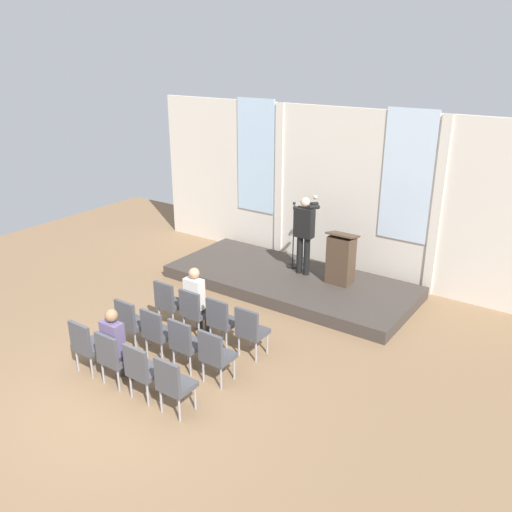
{
  "coord_description": "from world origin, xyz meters",
  "views": [
    {
      "loc": [
        5.69,
        -4.37,
        5.05
      ],
      "look_at": [
        0.04,
        3.71,
        1.2
      ],
      "focal_mm": 37.92,
      "sensor_mm": 36.0,
      "label": 1
    }
  ],
  "objects_px": {
    "chair_r0_c1": "(194,310)",
    "audience_r0_c1": "(196,298)",
    "chair_r0_c3": "(250,329)",
    "lectern": "(341,259)",
    "chair_r1_c3": "(215,353)",
    "chair_r1_c2": "(185,342)",
    "speaker": "(304,230)",
    "mic_stand": "(293,253)",
    "chair_r2_c0": "(87,343)",
    "chair_r2_c3": "(173,382)",
    "chair_r1_c0": "(131,320)",
    "chair_r2_c2": "(142,368)",
    "chair_r0_c2": "(221,319)",
    "audience_r2_c1": "(116,342)",
    "chair_r0_c0": "(169,301)",
    "chair_r1_c1": "(157,331)",
    "chair_r2_c1": "(113,355)"
  },
  "relations": [
    {
      "from": "chair_r0_c1",
      "to": "audience_r0_c1",
      "type": "bearing_deg",
      "value": 90.0
    },
    {
      "from": "mic_stand",
      "to": "chair_r0_c2",
      "type": "xyz_separation_m",
      "value": [
        0.57,
        -3.37,
        -0.07
      ]
    },
    {
      "from": "chair_r2_c0",
      "to": "chair_r2_c3",
      "type": "height_order",
      "value": "same"
    },
    {
      "from": "chair_r0_c3",
      "to": "chair_r2_c1",
      "type": "distance_m",
      "value": 2.3
    },
    {
      "from": "chair_r0_c3",
      "to": "chair_r1_c1",
      "type": "xyz_separation_m",
      "value": [
        -1.27,
        -0.96,
        0.0
      ]
    },
    {
      "from": "lectern",
      "to": "chair_r2_c2",
      "type": "height_order",
      "value": "lectern"
    },
    {
      "from": "chair_r1_c3",
      "to": "chair_r2_c1",
      "type": "distance_m",
      "value": 1.59
    },
    {
      "from": "chair_r0_c1",
      "to": "chair_r2_c2",
      "type": "bearing_deg",
      "value": -71.62
    },
    {
      "from": "lectern",
      "to": "chair_r1_c3",
      "type": "xyz_separation_m",
      "value": [
        -0.1,
        -4.13,
        -0.28
      ]
    },
    {
      "from": "chair_r0_c2",
      "to": "chair_r0_c3",
      "type": "height_order",
      "value": "same"
    },
    {
      "from": "chair_r1_c3",
      "to": "lectern",
      "type": "bearing_deg",
      "value": 88.58
    },
    {
      "from": "chair_r2_c2",
      "to": "audience_r2_c1",
      "type": "bearing_deg",
      "value": 172.68
    },
    {
      "from": "speaker",
      "to": "chair_r1_c0",
      "type": "xyz_separation_m",
      "value": [
        -1.1,
        -4.13,
        -0.76
      ]
    },
    {
      "from": "chair_r1_c2",
      "to": "speaker",
      "type": "bearing_deg",
      "value": 92.39
    },
    {
      "from": "mic_stand",
      "to": "chair_r0_c2",
      "type": "bearing_deg",
      "value": -80.47
    },
    {
      "from": "speaker",
      "to": "chair_r2_c0",
      "type": "relative_size",
      "value": 1.88
    },
    {
      "from": "chair_r1_c2",
      "to": "chair_r1_c0",
      "type": "bearing_deg",
      "value": 180.0
    },
    {
      "from": "speaker",
      "to": "chair_r2_c0",
      "type": "height_order",
      "value": "speaker"
    },
    {
      "from": "chair_r0_c1",
      "to": "chair_r0_c3",
      "type": "bearing_deg",
      "value": 0.0
    },
    {
      "from": "speaker",
      "to": "chair_r1_c1",
      "type": "distance_m",
      "value": 4.22
    },
    {
      "from": "audience_r0_c1",
      "to": "chair_r0_c2",
      "type": "height_order",
      "value": "audience_r0_c1"
    },
    {
      "from": "lectern",
      "to": "chair_r0_c2",
      "type": "distance_m",
      "value": 3.27
    },
    {
      "from": "chair_r1_c1",
      "to": "audience_r2_c1",
      "type": "xyz_separation_m",
      "value": [
        0.0,
        -0.87,
        0.2
      ]
    },
    {
      "from": "chair_r1_c3",
      "to": "chair_r2_c3",
      "type": "relative_size",
      "value": 1.0
    },
    {
      "from": "lectern",
      "to": "chair_r1_c1",
      "type": "bearing_deg",
      "value": -108.38
    },
    {
      "from": "speaker",
      "to": "chair_r2_c2",
      "type": "relative_size",
      "value": 1.88
    },
    {
      "from": "audience_r0_c1",
      "to": "chair_r1_c3",
      "type": "relative_size",
      "value": 1.43
    },
    {
      "from": "chair_r0_c0",
      "to": "chair_r2_c0",
      "type": "distance_m",
      "value": 1.91
    },
    {
      "from": "chair_r1_c0",
      "to": "chair_r1_c2",
      "type": "distance_m",
      "value": 1.27
    },
    {
      "from": "audience_r2_c1",
      "to": "chair_r1_c2",
      "type": "bearing_deg",
      "value": 54.0
    },
    {
      "from": "chair_r1_c3",
      "to": "audience_r2_c1",
      "type": "relative_size",
      "value": 0.72
    },
    {
      "from": "lectern",
      "to": "audience_r2_c1",
      "type": "bearing_deg",
      "value": -105.34
    },
    {
      "from": "lectern",
      "to": "chair_r0_c1",
      "type": "height_order",
      "value": "lectern"
    },
    {
      "from": "mic_stand",
      "to": "chair_r2_c0",
      "type": "xyz_separation_m",
      "value": [
        -0.71,
        -5.29,
        -0.07
      ]
    },
    {
      "from": "speaker",
      "to": "audience_r0_c1",
      "type": "relative_size",
      "value": 1.31
    },
    {
      "from": "chair_r1_c2",
      "to": "audience_r2_c1",
      "type": "height_order",
      "value": "audience_r2_c1"
    },
    {
      "from": "chair_r1_c0",
      "to": "chair_r1_c3",
      "type": "height_order",
      "value": "same"
    },
    {
      "from": "chair_r0_c0",
      "to": "chair_r0_c3",
      "type": "height_order",
      "value": "same"
    },
    {
      "from": "chair_r1_c3",
      "to": "chair_r2_c1",
      "type": "bearing_deg",
      "value": -143.04
    },
    {
      "from": "speaker",
      "to": "chair_r0_c3",
      "type": "bearing_deg",
      "value": -75.7
    },
    {
      "from": "chair_r1_c1",
      "to": "chair_r0_c1",
      "type": "bearing_deg",
      "value": 90.0
    },
    {
      "from": "lectern",
      "to": "chair_r0_c0",
      "type": "height_order",
      "value": "lectern"
    },
    {
      "from": "mic_stand",
      "to": "chair_r1_c2",
      "type": "xyz_separation_m",
      "value": [
        0.57,
        -4.33,
        -0.07
      ]
    },
    {
      "from": "chair_r0_c1",
      "to": "chair_r1_c2",
      "type": "relative_size",
      "value": 1.0
    },
    {
      "from": "speaker",
      "to": "lectern",
      "type": "distance_m",
      "value": 1.03
    },
    {
      "from": "lectern",
      "to": "chair_r2_c3",
      "type": "xyz_separation_m",
      "value": [
        -0.1,
        -5.09,
        -0.28
      ]
    },
    {
      "from": "chair_r0_c1",
      "to": "chair_r1_c3",
      "type": "height_order",
      "value": "same"
    },
    {
      "from": "chair_r2_c0",
      "to": "chair_r2_c1",
      "type": "xyz_separation_m",
      "value": [
        0.64,
        0.0,
        0.0
      ]
    },
    {
      "from": "chair_r1_c1",
      "to": "chair_r0_c0",
      "type": "bearing_deg",
      "value": 123.61
    },
    {
      "from": "chair_r0_c1",
      "to": "chair_r2_c0",
      "type": "xyz_separation_m",
      "value": [
        -0.64,
        -1.91,
        0.0
      ]
    }
  ]
}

